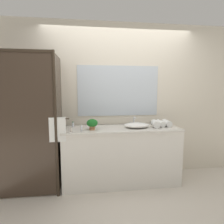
{
  "coord_description": "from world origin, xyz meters",
  "views": [
    {
      "loc": [
        -0.5,
        -2.76,
        1.49
      ],
      "look_at": [
        -0.15,
        0.0,
        1.15
      ],
      "focal_mm": 29.19,
      "sensor_mm": 36.0,
      "label": 1
    }
  ],
  "objects_px": {
    "amenity_bottle_shampoo": "(73,124)",
    "rolled_towel_far_edge": "(155,124)",
    "rolled_towel_near_edge": "(167,123)",
    "amenity_bottle_body_wash": "(82,128)",
    "sink_basin": "(137,125)",
    "soap_dish": "(93,126)",
    "rolled_towel_middle": "(160,123)",
    "potted_plant": "(92,124)",
    "amenity_bottle_lotion": "(71,130)",
    "faucet": "(134,123)"
  },
  "relations": [
    {
      "from": "amenity_bottle_shampoo",
      "to": "rolled_towel_far_edge",
      "type": "distance_m",
      "value": 1.31
    },
    {
      "from": "rolled_towel_near_edge",
      "to": "amenity_bottle_body_wash",
      "type": "bearing_deg",
      "value": -171.2
    },
    {
      "from": "sink_basin",
      "to": "soap_dish",
      "type": "bearing_deg",
      "value": 166.59
    },
    {
      "from": "soap_dish",
      "to": "rolled_towel_middle",
      "type": "relative_size",
      "value": 0.44
    },
    {
      "from": "potted_plant",
      "to": "amenity_bottle_shampoo",
      "type": "distance_m",
      "value": 0.4
    },
    {
      "from": "rolled_towel_middle",
      "to": "soap_dish",
      "type": "bearing_deg",
      "value": 174.34
    },
    {
      "from": "sink_basin",
      "to": "soap_dish",
      "type": "relative_size",
      "value": 3.97
    },
    {
      "from": "rolled_towel_middle",
      "to": "rolled_towel_far_edge",
      "type": "bearing_deg",
      "value": -148.04
    },
    {
      "from": "rolled_towel_middle",
      "to": "sink_basin",
      "type": "bearing_deg",
      "value": -172.53
    },
    {
      "from": "rolled_towel_near_edge",
      "to": "rolled_towel_middle",
      "type": "relative_size",
      "value": 1.05
    },
    {
      "from": "sink_basin",
      "to": "amenity_bottle_lotion",
      "type": "xyz_separation_m",
      "value": [
        -0.99,
        -0.18,
        -0.0
      ]
    },
    {
      "from": "potted_plant",
      "to": "rolled_towel_far_edge",
      "type": "height_order",
      "value": "potted_plant"
    },
    {
      "from": "rolled_towel_middle",
      "to": "faucet",
      "type": "bearing_deg",
      "value": 164.98
    },
    {
      "from": "faucet",
      "to": "rolled_towel_far_edge",
      "type": "bearing_deg",
      "value": -30.67
    },
    {
      "from": "potted_plant",
      "to": "rolled_towel_middle",
      "type": "distance_m",
      "value": 1.12
    },
    {
      "from": "sink_basin",
      "to": "potted_plant",
      "type": "height_order",
      "value": "potted_plant"
    },
    {
      "from": "amenity_bottle_lotion",
      "to": "amenity_bottle_body_wash",
      "type": "xyz_separation_m",
      "value": [
        0.15,
        0.03,
        0.01
      ]
    },
    {
      "from": "sink_basin",
      "to": "amenity_bottle_body_wash",
      "type": "relative_size",
      "value": 3.95
    },
    {
      "from": "potted_plant",
      "to": "amenity_bottle_lotion",
      "type": "xyz_separation_m",
      "value": [
        -0.3,
        -0.11,
        -0.06
      ]
    },
    {
      "from": "faucet",
      "to": "amenity_bottle_lotion",
      "type": "distance_m",
      "value": 1.05
    },
    {
      "from": "rolled_towel_near_edge",
      "to": "rolled_towel_middle",
      "type": "height_order",
      "value": "rolled_towel_near_edge"
    },
    {
      "from": "sink_basin",
      "to": "soap_dish",
      "type": "distance_m",
      "value": 0.7
    },
    {
      "from": "faucet",
      "to": "rolled_towel_near_edge",
      "type": "relative_size",
      "value": 0.72
    },
    {
      "from": "amenity_bottle_lotion",
      "to": "rolled_towel_middle",
      "type": "height_order",
      "value": "rolled_towel_middle"
    },
    {
      "from": "faucet",
      "to": "rolled_towel_near_edge",
      "type": "xyz_separation_m",
      "value": [
        0.52,
        -0.11,
        0.0
      ]
    },
    {
      "from": "potted_plant",
      "to": "rolled_towel_middle",
      "type": "relative_size",
      "value": 0.73
    },
    {
      "from": "rolled_towel_near_edge",
      "to": "potted_plant",
      "type": "bearing_deg",
      "value": -173.82
    },
    {
      "from": "faucet",
      "to": "rolled_towel_middle",
      "type": "height_order",
      "value": "faucet"
    },
    {
      "from": "rolled_towel_near_edge",
      "to": "rolled_towel_far_edge",
      "type": "relative_size",
      "value": 1.15
    },
    {
      "from": "soap_dish",
      "to": "amenity_bottle_lotion",
      "type": "distance_m",
      "value": 0.47
    },
    {
      "from": "faucet",
      "to": "rolled_towel_far_edge",
      "type": "distance_m",
      "value": 0.35
    },
    {
      "from": "sink_basin",
      "to": "amenity_bottle_shampoo",
      "type": "xyz_separation_m",
      "value": [
        -1.0,
        0.18,
        0.0
      ]
    },
    {
      "from": "amenity_bottle_shampoo",
      "to": "rolled_towel_near_edge",
      "type": "height_order",
      "value": "rolled_towel_near_edge"
    },
    {
      "from": "rolled_towel_near_edge",
      "to": "rolled_towel_middle",
      "type": "bearing_deg",
      "value": -179.42
    },
    {
      "from": "potted_plant",
      "to": "amenity_bottle_body_wash",
      "type": "height_order",
      "value": "potted_plant"
    },
    {
      "from": "rolled_towel_middle",
      "to": "amenity_bottle_shampoo",
      "type": "bearing_deg",
      "value": 174.88
    },
    {
      "from": "amenity_bottle_body_wash",
      "to": "rolled_towel_middle",
      "type": "relative_size",
      "value": 0.45
    },
    {
      "from": "rolled_towel_near_edge",
      "to": "rolled_towel_middle",
      "type": "distance_m",
      "value": 0.11
    },
    {
      "from": "rolled_towel_near_edge",
      "to": "rolled_towel_middle",
      "type": "xyz_separation_m",
      "value": [
        -0.11,
        -0.0,
        -0.0
      ]
    },
    {
      "from": "soap_dish",
      "to": "rolled_towel_far_edge",
      "type": "xyz_separation_m",
      "value": [
        0.98,
        -0.18,
        0.04
      ]
    },
    {
      "from": "faucet",
      "to": "potted_plant",
      "type": "bearing_deg",
      "value": -160.87
    },
    {
      "from": "amenity_bottle_shampoo",
      "to": "sink_basin",
      "type": "bearing_deg",
      "value": -10.25
    },
    {
      "from": "potted_plant",
      "to": "rolled_towel_near_edge",
      "type": "bearing_deg",
      "value": 6.18
    },
    {
      "from": "amenity_bottle_body_wash",
      "to": "rolled_towel_far_edge",
      "type": "relative_size",
      "value": 0.49
    },
    {
      "from": "amenity_bottle_shampoo",
      "to": "rolled_towel_near_edge",
      "type": "xyz_separation_m",
      "value": [
        1.52,
        -0.13,
        0.01
      ]
    },
    {
      "from": "soap_dish",
      "to": "amenity_bottle_shampoo",
      "type": "height_order",
      "value": "amenity_bottle_shampoo"
    },
    {
      "from": "potted_plant",
      "to": "amenity_bottle_lotion",
      "type": "relative_size",
      "value": 2.2
    },
    {
      "from": "rolled_towel_near_edge",
      "to": "soap_dish",
      "type": "bearing_deg",
      "value": 174.91
    },
    {
      "from": "faucet",
      "to": "amenity_bottle_body_wash",
      "type": "height_order",
      "value": "faucet"
    },
    {
      "from": "amenity_bottle_lotion",
      "to": "rolled_towel_middle",
      "type": "relative_size",
      "value": 0.33
    }
  ]
}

